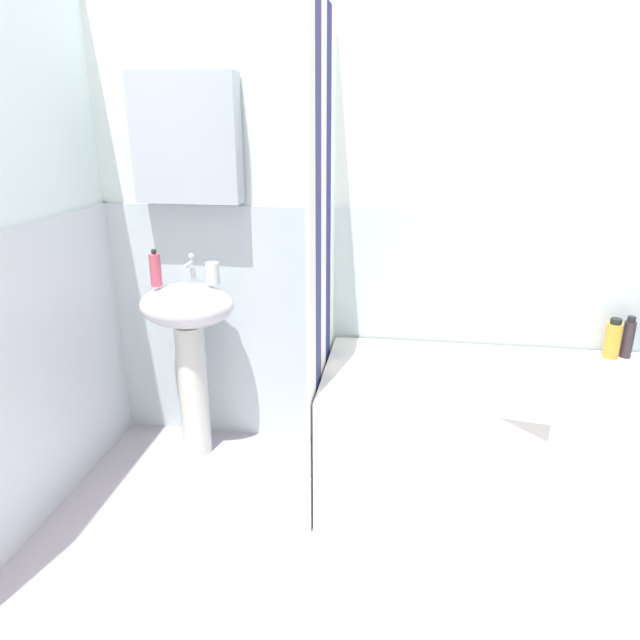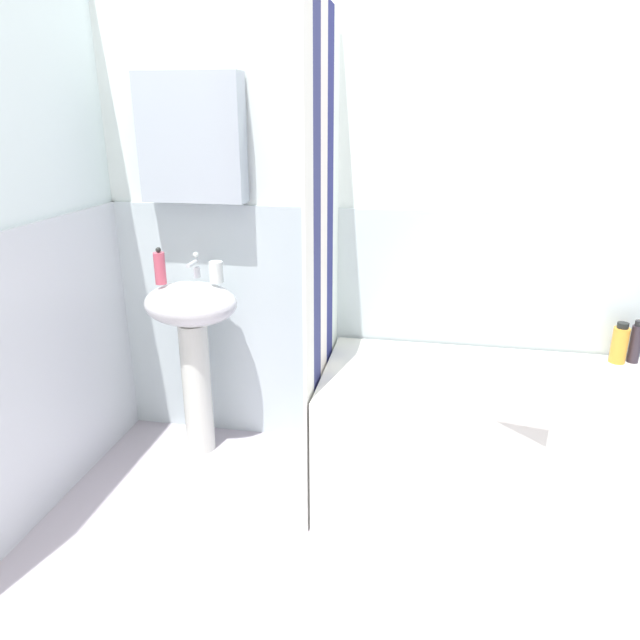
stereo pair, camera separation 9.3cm
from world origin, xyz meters
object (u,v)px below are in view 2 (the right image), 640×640
object	(u,v)px
bathtub	(504,443)
towel_folded	(512,401)
sink	(193,330)
soap_dispenser	(160,268)
conditioner_bottle	(636,343)
body_wash_bottle	(620,344)
toothbrush_cup	(216,272)

from	to	relation	value
bathtub	towel_folded	bearing A→B (deg)	-96.68
sink	soap_dispenser	distance (m)	0.33
soap_dispenser	conditioner_bottle	distance (m)	2.12
soap_dispenser	body_wash_bottle	world-z (taller)	soap_dispenser
soap_dispenser	towel_folded	bearing A→B (deg)	-14.36
sink	bathtub	world-z (taller)	sink
toothbrush_cup	towel_folded	world-z (taller)	toothbrush_cup
bathtub	body_wash_bottle	size ratio (longest dim) A/B	8.40
bathtub	conditioner_bottle	xyz separation A→B (m)	(0.54, 0.30, 0.38)
soap_dispenser	body_wash_bottle	distance (m)	2.06
soap_dispenser	bathtub	distance (m)	1.69
towel_folded	toothbrush_cup	bearing A→B (deg)	160.20
soap_dispenser	toothbrush_cup	size ratio (longest dim) A/B	1.74
toothbrush_cup	body_wash_bottle	bearing A→B (deg)	2.44
body_wash_bottle	towel_folded	distance (m)	0.74
sink	toothbrush_cup	distance (m)	0.31
sink	towel_folded	distance (m)	1.47
bathtub	body_wash_bottle	xyz separation A→B (m)	(0.47, 0.28, 0.37)
conditioner_bottle	towel_folded	size ratio (longest dim) A/B	0.73
soap_dispenser	conditioner_bottle	world-z (taller)	soap_dispenser
conditioner_bottle	sink	bearing A→B (deg)	-176.26
conditioner_bottle	body_wash_bottle	distance (m)	0.07
sink	toothbrush_cup	bearing A→B (deg)	17.47
toothbrush_cup	bathtub	bearing A→B (deg)	-8.88
bathtub	body_wash_bottle	distance (m)	0.67
soap_dispenser	toothbrush_cup	world-z (taller)	soap_dispenser
toothbrush_cup	body_wash_bottle	world-z (taller)	toothbrush_cup
sink	body_wash_bottle	distance (m)	1.91
conditioner_bottle	towel_folded	bearing A→B (deg)	-135.91
sink	conditioner_bottle	bearing A→B (deg)	3.74
soap_dispenser	bathtub	bearing A→B (deg)	-4.90
sink	bathtub	xyz separation A→B (m)	(1.44, -0.17, -0.35)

